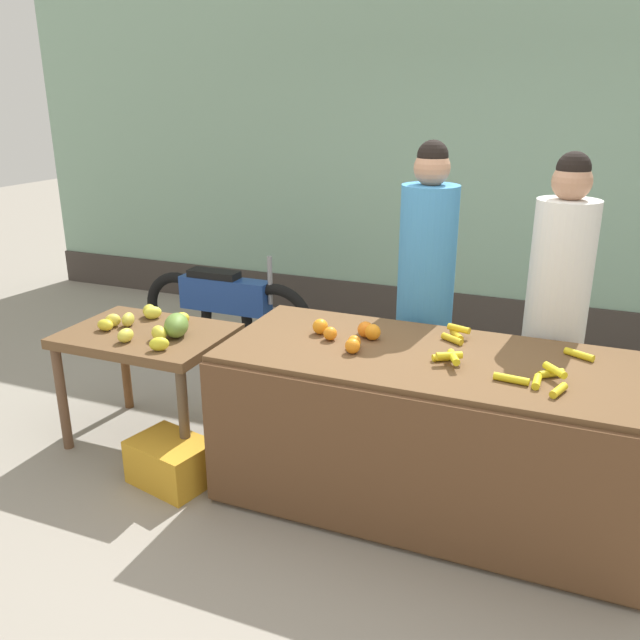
{
  "coord_description": "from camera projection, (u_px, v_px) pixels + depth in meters",
  "views": [
    {
      "loc": [
        0.98,
        -3.04,
        2.1
      ],
      "look_at": [
        -0.32,
        0.15,
        0.9
      ],
      "focal_mm": 36.52,
      "sensor_mm": 36.0,
      "label": 1
    }
  ],
  "objects": [
    {
      "name": "ground_plane",
      "position": [
        362.0,
        485.0,
        3.7
      ],
      "size": [
        24.0,
        24.0,
        0.0
      ],
      "primitive_type": "plane",
      "color": "gray"
    },
    {
      "name": "market_wall_back",
      "position": [
        470.0,
        168.0,
        5.73
      ],
      "size": [
        9.24,
        0.23,
        3.04
      ],
      "color": "#8CB299",
      "rests_on": "ground"
    },
    {
      "name": "fruit_stall_counter",
      "position": [
        428.0,
        431.0,
        3.42
      ],
      "size": [
        2.16,
        0.94,
        0.85
      ],
      "color": "brown",
      "rests_on": "ground"
    },
    {
      "name": "side_table_wooden",
      "position": [
        148.0,
        347.0,
        3.99
      ],
      "size": [
        0.98,
        0.7,
        0.74
      ],
      "color": "brown",
      "rests_on": "ground"
    },
    {
      "name": "banana_bunch_pile",
      "position": [
        500.0,
        359.0,
        3.17
      ],
      "size": [
        0.77,
        0.65,
        0.07
      ],
      "color": "gold",
      "rests_on": "fruit_stall_counter"
    },
    {
      "name": "orange_pile",
      "position": [
        350.0,
        334.0,
        3.47
      ],
      "size": [
        0.38,
        0.33,
        0.09
      ],
      "color": "orange",
      "rests_on": "fruit_stall_counter"
    },
    {
      "name": "mango_papaya_pile",
      "position": [
        157.0,
        325.0,
        3.91
      ],
      "size": [
        0.63,
        0.59,
        0.14
      ],
      "color": "#E1D547",
      "rests_on": "side_table_wooden"
    },
    {
      "name": "vendor_woman_blue_shirt",
      "position": [
        425.0,
        296.0,
        3.95
      ],
      "size": [
        0.34,
        0.34,
        1.86
      ],
      "color": "#33333D",
      "rests_on": "ground"
    },
    {
      "name": "vendor_woman_white_shirt",
      "position": [
        555.0,
        315.0,
        3.68
      ],
      "size": [
        0.34,
        0.34,
        1.82
      ],
      "color": "#33333D",
      "rests_on": "ground"
    },
    {
      "name": "parked_motorcycle",
      "position": [
        226.0,
        306.0,
        5.51
      ],
      "size": [
        1.6,
        0.18,
        0.88
      ],
      "color": "black",
      "rests_on": "ground"
    },
    {
      "name": "produce_crate",
      "position": [
        171.0,
        462.0,
        3.69
      ],
      "size": [
        0.5,
        0.41,
        0.26
      ],
      "primitive_type": "cube",
      "rotation": [
        0.0,
        0.0,
        -0.23
      ],
      "color": "gold",
      "rests_on": "ground"
    },
    {
      "name": "produce_sack",
      "position": [
        298.0,
        387.0,
        4.39
      ],
      "size": [
        0.45,
        0.47,
        0.46
      ],
      "primitive_type": "ellipsoid",
      "rotation": [
        0.0,
        0.0,
        2.19
      ],
      "color": "tan",
      "rests_on": "ground"
    }
  ]
}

